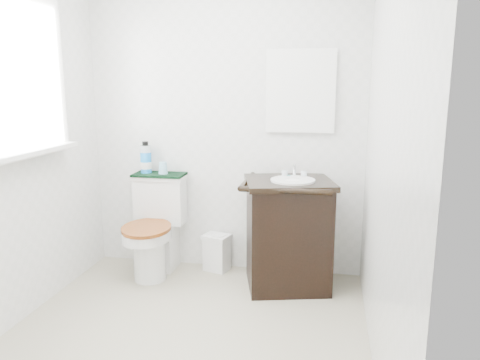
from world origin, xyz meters
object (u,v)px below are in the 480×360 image
(mouthwash_bottle, at_px, (146,158))
(cup, at_px, (163,168))
(toilet, at_px, (156,232))
(trash_bin, at_px, (217,252))
(vanity, at_px, (288,231))

(mouthwash_bottle, bearing_deg, cup, -7.39)
(mouthwash_bottle, distance_m, cup, 0.17)
(toilet, distance_m, cup, 0.51)
(trash_bin, xyz_separation_m, mouthwash_bottle, (-0.58, 0.01, 0.76))
(mouthwash_bottle, bearing_deg, vanity, -9.72)
(cup, bearing_deg, vanity, -10.06)
(trash_bin, relative_size, cup, 3.16)
(vanity, bearing_deg, trash_bin, 161.72)
(trash_bin, distance_m, cup, 0.81)
(toilet, relative_size, cup, 8.19)
(vanity, height_order, cup, vanity)
(vanity, distance_m, mouthwash_bottle, 1.29)
(vanity, bearing_deg, toilet, 176.48)
(vanity, relative_size, mouthwash_bottle, 3.60)
(trash_bin, bearing_deg, vanity, -18.28)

